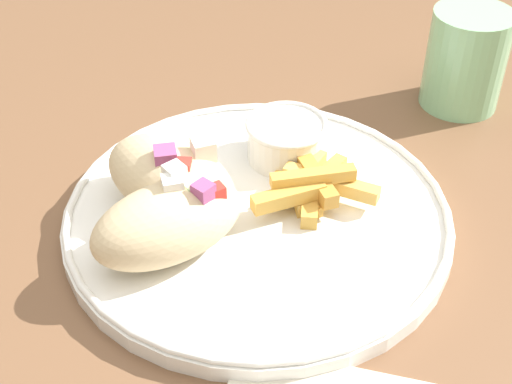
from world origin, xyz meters
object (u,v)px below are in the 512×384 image
(pita_sandwich_far, at_px, (169,178))
(fries_pile, at_px, (309,185))
(sauce_ramekin, at_px, (285,137))
(plate, at_px, (256,216))
(pita_sandwich_near, at_px, (167,222))
(water_glass, at_px, (463,63))

(pita_sandwich_far, relative_size, fries_pile, 1.33)
(pita_sandwich_far, distance_m, sauce_ramekin, 0.11)
(fries_pile, xyz_separation_m, sauce_ramekin, (-0.02, 0.05, 0.01))
(plate, distance_m, sauce_ramekin, 0.08)
(pita_sandwich_near, xyz_separation_m, fries_pile, (0.11, 0.06, -0.02))
(plate, height_order, water_glass, water_glass)
(pita_sandwich_far, height_order, fries_pile, pita_sandwich_far)
(pita_sandwich_far, height_order, sauce_ramekin, pita_sandwich_far)
(pita_sandwich_near, bearing_deg, pita_sandwich_far, 60.66)
(plate, bearing_deg, water_glass, 42.47)
(pita_sandwich_near, bearing_deg, fries_pile, -2.38)
(plate, height_order, fries_pile, fries_pile)
(fries_pile, bearing_deg, sauce_ramekin, 108.02)
(plate, relative_size, pita_sandwich_far, 2.24)
(fries_pile, height_order, water_glass, water_glass)
(plate, distance_m, water_glass, 0.27)
(pita_sandwich_near, height_order, fries_pile, pita_sandwich_near)
(pita_sandwich_far, xyz_separation_m, water_glass, (0.26, 0.17, 0.00))
(pita_sandwich_far, bearing_deg, pita_sandwich_near, -46.89)
(plate, xyz_separation_m, fries_pile, (0.04, 0.02, 0.02))
(pita_sandwich_near, height_order, water_glass, water_glass)
(pita_sandwich_near, distance_m, sauce_ramekin, 0.14)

